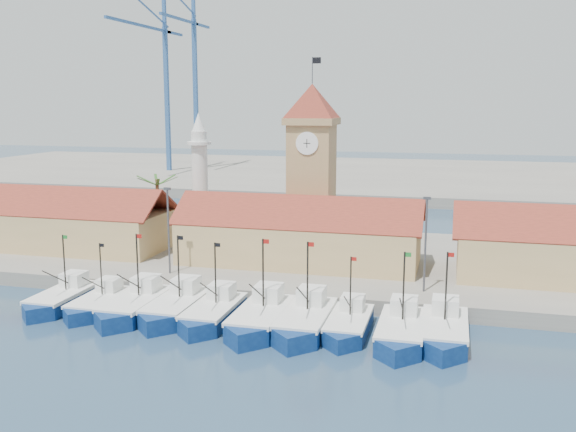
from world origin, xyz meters
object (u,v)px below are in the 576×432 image
(boat_0, at_px, (61,300))
(minaret, at_px, (200,177))
(boat_5, at_px, (260,320))
(clock_tower, at_px, (312,164))

(boat_0, xyz_separation_m, minaret, (4.03, 24.92, 8.98))
(boat_5, relative_size, minaret, 0.66)
(boat_0, bearing_deg, minaret, 80.82)
(boat_5, xyz_separation_m, clock_tower, (-0.82, 23.72, 11.12))
(boat_5, height_order, minaret, minaret)
(boat_0, height_order, boat_5, boat_5)
(clock_tower, bearing_deg, boat_5, -88.02)
(clock_tower, relative_size, minaret, 1.39)
(boat_5, distance_m, minaret, 31.48)
(boat_5, bearing_deg, boat_0, 177.68)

